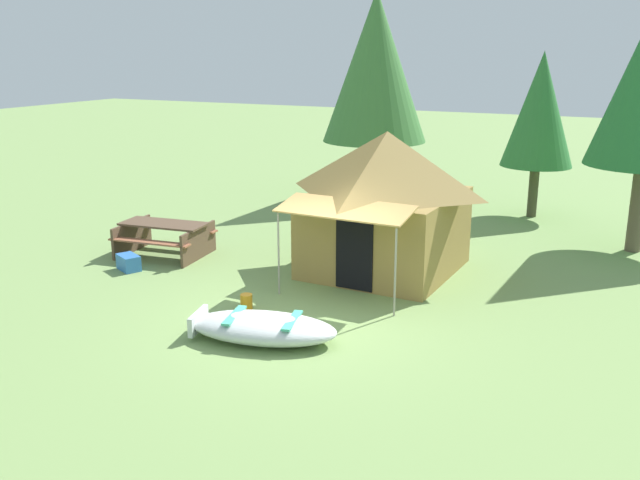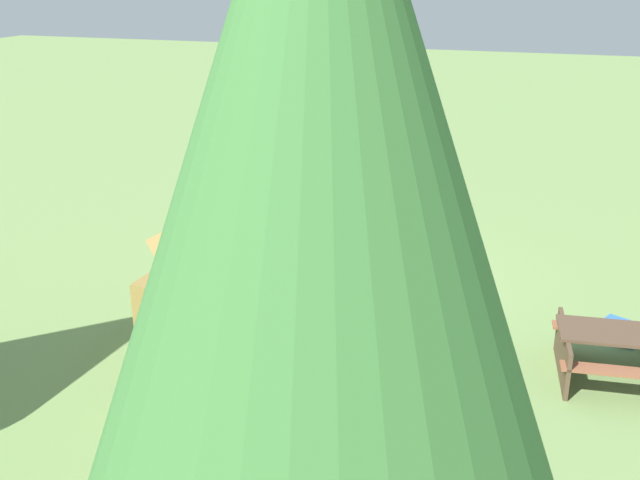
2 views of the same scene
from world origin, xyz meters
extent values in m
plane|color=#789854|center=(0.00, 0.00, 0.00)|extent=(80.00, 80.00, 0.00)
ellipsoid|color=silver|center=(-0.23, -1.03, 0.21)|extent=(2.57, 1.59, 0.42)
ellipsoid|color=#464848|center=(-0.23, -1.03, 0.24)|extent=(2.35, 1.42, 0.15)
cube|color=#44B095|center=(0.24, -0.93, 0.38)|extent=(0.32, 0.84, 0.04)
cube|color=#44B095|center=(-0.69, -1.14, 0.38)|extent=(0.32, 0.84, 0.04)
cube|color=silver|center=(-1.29, -1.28, 0.23)|extent=(0.23, 0.69, 0.32)
cube|color=olive|center=(0.21, 3.20, 0.82)|extent=(2.88, 3.04, 1.65)
pyramid|color=olive|center=(0.21, 3.20, 2.27)|extent=(3.11, 3.28, 1.24)
cube|color=black|center=(0.15, 1.73, 0.69)|extent=(0.76, 0.06, 1.32)
cube|color=tan|center=(0.14, 1.28, 1.70)|extent=(2.52, 0.99, 0.20)
cylinder|color=gray|center=(1.28, 0.86, 0.78)|extent=(0.04, 0.04, 1.57)
cylinder|color=gray|center=(-1.04, 0.95, 0.78)|extent=(0.04, 0.04, 1.57)
cube|color=brown|center=(-4.58, 2.08, 0.72)|extent=(1.98, 1.00, 0.04)
cube|color=#95583B|center=(-4.51, 1.47, 0.46)|extent=(1.92, 0.48, 0.04)
cube|color=#95583B|center=(-4.65, 2.69, 0.46)|extent=(1.92, 0.48, 0.04)
cube|color=brown|center=(-3.74, 2.18, 0.35)|extent=(0.23, 1.48, 0.70)
cube|color=#3271C1|center=(-4.59, 0.88, 0.16)|extent=(0.63, 0.54, 0.32)
cylinder|color=orange|center=(-1.18, 0.00, 0.14)|extent=(0.28, 0.28, 0.28)
cone|color=#3E7639|center=(-2.71, 9.93, 3.93)|extent=(3.11, 3.11, 4.39)
camera|label=1|loc=(5.03, -9.83, 4.49)|focal=39.03mm
camera|label=2|loc=(-3.41, 12.06, 5.50)|focal=41.55mm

